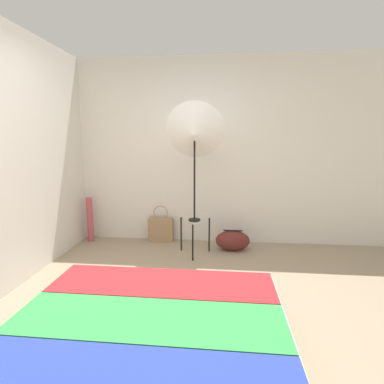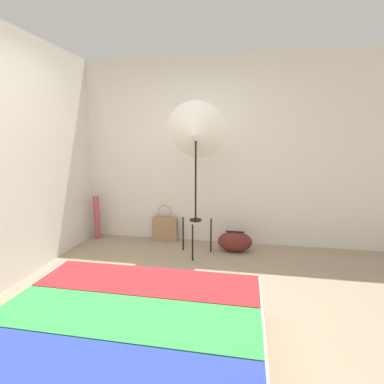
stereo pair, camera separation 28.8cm
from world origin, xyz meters
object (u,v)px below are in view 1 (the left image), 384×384
object	(u,v)px
bed	(138,380)
photo_umbrella	(195,134)
tote_bag	(161,229)
duffel_bag	(233,240)
paper_roll	(90,219)

from	to	relation	value
bed	photo_umbrella	xyz separation A→B (m)	(0.09, 2.32, 1.34)
tote_bag	bed	bearing A→B (deg)	-80.86
tote_bag	duffel_bag	bearing A→B (deg)	-13.86
bed	tote_bag	distance (m)	2.80
paper_roll	photo_umbrella	bearing A→B (deg)	-12.92
photo_umbrella	duffel_bag	size ratio (longest dim) A/B	4.24
photo_umbrella	tote_bag	world-z (taller)	photo_umbrella
bed	tote_bag	size ratio (longest dim) A/B	3.86
bed	paper_roll	world-z (taller)	paper_roll
photo_umbrella	tote_bag	bearing A→B (deg)	140.27
tote_bag	duffel_bag	world-z (taller)	tote_bag
bed	paper_roll	distance (m)	3.06
tote_bag	paper_roll	distance (m)	1.04
bed	duffel_bag	distance (m)	2.57
photo_umbrella	paper_roll	size ratio (longest dim) A/B	2.98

